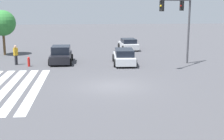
{
  "coord_description": "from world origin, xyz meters",
  "views": [
    {
      "loc": [
        20.33,
        -1.72,
        5.43
      ],
      "look_at": [
        0.0,
        0.0,
        1.1
      ],
      "focal_mm": 50.0,
      "sensor_mm": 36.0,
      "label": 1
    }
  ],
  "objects_px": {
    "car_1": "(124,57)",
    "tree_corner_c": "(3,23)",
    "traffic_signal_mast": "(181,17)",
    "car_0": "(128,44)",
    "pedestrian": "(16,54)",
    "fire_hydrant": "(29,62)",
    "car_2": "(61,55)"
  },
  "relations": [
    {
      "from": "tree_corner_c",
      "to": "fire_hydrant",
      "type": "distance_m",
      "value": 8.24
    },
    {
      "from": "car_1",
      "to": "tree_corner_c",
      "type": "distance_m",
      "value": 14.09
    },
    {
      "from": "pedestrian",
      "to": "tree_corner_c",
      "type": "bearing_deg",
      "value": 158.33
    },
    {
      "from": "traffic_signal_mast",
      "to": "tree_corner_c",
      "type": "distance_m",
      "value": 18.69
    },
    {
      "from": "traffic_signal_mast",
      "to": "car_2",
      "type": "height_order",
      "value": "traffic_signal_mast"
    },
    {
      "from": "car_0",
      "to": "fire_hydrant",
      "type": "relative_size",
      "value": 5.07
    },
    {
      "from": "car_1",
      "to": "pedestrian",
      "type": "relative_size",
      "value": 2.59
    },
    {
      "from": "car_1",
      "to": "tree_corner_c",
      "type": "bearing_deg",
      "value": 65.33
    },
    {
      "from": "car_0",
      "to": "pedestrian",
      "type": "relative_size",
      "value": 2.44
    },
    {
      "from": "car_1",
      "to": "car_0",
      "type": "bearing_deg",
      "value": -7.62
    },
    {
      "from": "traffic_signal_mast",
      "to": "car_1",
      "type": "distance_m",
      "value": 6.14
    },
    {
      "from": "car_1",
      "to": "fire_hydrant",
      "type": "xyz_separation_m",
      "value": [
        0.38,
        -8.56,
        -0.25
      ]
    },
    {
      "from": "car_2",
      "to": "pedestrian",
      "type": "bearing_deg",
      "value": -80.79
    },
    {
      "from": "traffic_signal_mast",
      "to": "fire_hydrant",
      "type": "distance_m",
      "value": 13.97
    },
    {
      "from": "car_0",
      "to": "fire_hydrant",
      "type": "distance_m",
      "value": 14.1
    },
    {
      "from": "car_1",
      "to": "fire_hydrant",
      "type": "relative_size",
      "value": 5.38
    },
    {
      "from": "car_0",
      "to": "pedestrian",
      "type": "bearing_deg",
      "value": 123.16
    },
    {
      "from": "fire_hydrant",
      "to": "car_2",
      "type": "bearing_deg",
      "value": 118.95
    },
    {
      "from": "traffic_signal_mast",
      "to": "car_2",
      "type": "bearing_deg",
      "value": -56.68
    },
    {
      "from": "traffic_signal_mast",
      "to": "car_0",
      "type": "relative_size",
      "value": 1.38
    },
    {
      "from": "car_2",
      "to": "fire_hydrant",
      "type": "bearing_deg",
      "value": -60.65
    },
    {
      "from": "traffic_signal_mast",
      "to": "car_1",
      "type": "height_order",
      "value": "traffic_signal_mast"
    },
    {
      "from": "traffic_signal_mast",
      "to": "car_0",
      "type": "height_order",
      "value": "traffic_signal_mast"
    },
    {
      "from": "car_0",
      "to": "tree_corner_c",
      "type": "xyz_separation_m",
      "value": [
        3.0,
        -13.96,
        2.79
      ]
    },
    {
      "from": "car_1",
      "to": "car_2",
      "type": "distance_m",
      "value": 5.93
    },
    {
      "from": "traffic_signal_mast",
      "to": "tree_corner_c",
      "type": "height_order",
      "value": "traffic_signal_mast"
    },
    {
      "from": "car_0",
      "to": "tree_corner_c",
      "type": "bearing_deg",
      "value": 97.85
    },
    {
      "from": "car_2",
      "to": "tree_corner_c",
      "type": "distance_m",
      "value": 8.72
    },
    {
      "from": "tree_corner_c",
      "to": "fire_hydrant",
      "type": "height_order",
      "value": "tree_corner_c"
    },
    {
      "from": "fire_hydrant",
      "to": "car_1",
      "type": "bearing_deg",
      "value": 92.57
    },
    {
      "from": "car_1",
      "to": "traffic_signal_mast",
      "type": "bearing_deg",
      "value": -100.0
    },
    {
      "from": "pedestrian",
      "to": "fire_hydrant",
      "type": "height_order",
      "value": "pedestrian"
    }
  ]
}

